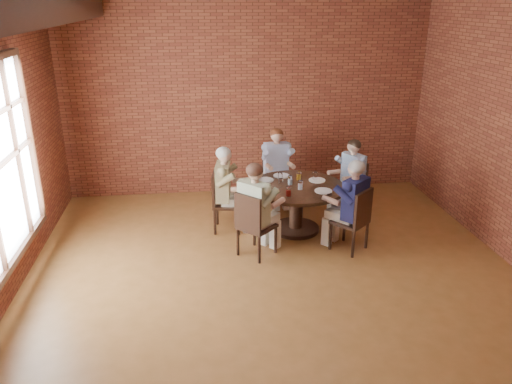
{
  "coord_description": "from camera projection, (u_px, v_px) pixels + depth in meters",
  "views": [
    {
      "loc": [
        -0.98,
        -5.35,
        3.41
      ],
      "look_at": [
        -0.16,
        1.0,
        0.92
      ],
      "focal_mm": 35.0,
      "sensor_mm": 36.0,
      "label": 1
    }
  ],
  "objects": [
    {
      "name": "wall_back",
      "position": [
        247.0,
        101.0,
        8.92
      ],
      "size": [
        7.0,
        0.0,
        7.0
      ],
      "primitive_type": "plane",
      "rotation": [
        1.57,
        0.0,
        0.0
      ],
      "color": "brown",
      "rests_on": "ground"
    },
    {
      "name": "chair_a",
      "position": [
        353.0,
        186.0,
        8.3
      ],
      "size": [
        0.54,
        0.54,
        0.91
      ],
      "rotation": [
        0.0,
        0.0,
        -1.11
      ],
      "color": "black",
      "rests_on": "floor"
    },
    {
      "name": "glass_g",
      "position": [
        300.0,
        185.0,
        7.41
      ],
      "size": [
        0.07,
        0.07,
        0.14
      ],
      "primitive_type": "cylinder",
      "color": "white",
      "rests_on": "dining_table"
    },
    {
      "name": "diner_a",
      "position": [
        350.0,
        178.0,
        8.2
      ],
      "size": [
        0.78,
        0.73,
        1.29
      ],
      "primitive_type": null,
      "rotation": [
        0.0,
        0.0,
        -1.11
      ],
      "color": "#3E65A3",
      "rests_on": "floor"
    },
    {
      "name": "diner_e",
      "position": [
        351.0,
        206.0,
        7.04
      ],
      "size": [
        0.84,
        0.85,
        1.35
      ],
      "primitive_type": null,
      "rotation": [
        0.0,
        0.0,
        3.87
      ],
      "color": "#16163E",
      "rests_on": "floor"
    },
    {
      "name": "glass_b",
      "position": [
        299.0,
        176.0,
        7.8
      ],
      "size": [
        0.07,
        0.07,
        0.14
      ],
      "primitive_type": "cylinder",
      "color": "white",
      "rests_on": "dining_table"
    },
    {
      "name": "chair_d",
      "position": [
        253.0,
        223.0,
        6.88
      ],
      "size": [
        0.62,
        0.62,
        0.95
      ],
      "rotation": [
        0.0,
        0.0,
        2.35
      ],
      "color": "black",
      "rests_on": "floor"
    },
    {
      "name": "smartphone",
      "position": [
        329.0,
        194.0,
        7.27
      ],
      "size": [
        0.09,
        0.15,
        0.01
      ],
      "primitive_type": "cube",
      "rotation": [
        0.0,
        0.0,
        -0.14
      ],
      "color": "black",
      "rests_on": "dining_table"
    },
    {
      "name": "glass_c",
      "position": [
        280.0,
        177.0,
        7.76
      ],
      "size": [
        0.07,
        0.07,
        0.14
      ],
      "primitive_type": "cylinder",
      "color": "white",
      "rests_on": "dining_table"
    },
    {
      "name": "glass_e",
      "position": [
        281.0,
        183.0,
        7.48
      ],
      "size": [
        0.07,
        0.07,
        0.14
      ],
      "primitive_type": "cylinder",
      "color": "white",
      "rests_on": "dining_table"
    },
    {
      "name": "diner_b",
      "position": [
        277.0,
        167.0,
        8.66
      ],
      "size": [
        0.6,
        0.71,
        1.34
      ],
      "primitive_type": null,
      "rotation": [
        0.0,
        0.0,
        0.1
      ],
      "color": "#96A0BF",
      "rests_on": "floor"
    },
    {
      "name": "plate_b",
      "position": [
        281.0,
        176.0,
        7.99
      ],
      "size": [
        0.26,
        0.26,
        0.01
      ],
      "primitive_type": "cylinder",
      "color": "white",
      "rests_on": "dining_table"
    },
    {
      "name": "ceiling_beam",
      "position": [
        35.0,
        14.0,
        4.82
      ],
      "size": [
        0.22,
        6.9,
        0.26
      ],
      "primitive_type": "cube",
      "color": "black",
      "rests_on": "ceiling"
    },
    {
      "name": "glass_f",
      "position": [
        288.0,
        191.0,
        7.16
      ],
      "size": [
        0.07,
        0.07,
        0.14
      ],
      "primitive_type": "cylinder",
      "color": "white",
      "rests_on": "dining_table"
    },
    {
      "name": "glass_d",
      "position": [
        290.0,
        180.0,
        7.61
      ],
      "size": [
        0.07,
        0.07,
        0.14
      ],
      "primitive_type": "cylinder",
      "color": "white",
      "rests_on": "dining_table"
    },
    {
      "name": "plate_a",
      "position": [
        317.0,
        180.0,
        7.79
      ],
      "size": [
        0.26,
        0.26,
        0.01
      ],
      "primitive_type": "cylinder",
      "color": "white",
      "rests_on": "dining_table"
    },
    {
      "name": "plate_d",
      "position": [
        323.0,
        191.0,
        7.36
      ],
      "size": [
        0.26,
        0.26,
        0.01
      ],
      "primitive_type": "cylinder",
      "color": "white",
      "rests_on": "dining_table"
    },
    {
      "name": "dining_table",
      "position": [
        296.0,
        199.0,
        7.67
      ],
      "size": [
        1.47,
        1.47,
        0.75
      ],
      "color": "black",
      "rests_on": "floor"
    },
    {
      "name": "wall_front",
      "position": [
        405.0,
        371.0,
        2.45
      ],
      "size": [
        7.0,
        0.0,
        7.0
      ],
      "primitive_type": "plane",
      "rotation": [
        -1.57,
        0.0,
        0.0
      ],
      "color": "brown",
      "rests_on": "ground"
    },
    {
      "name": "window",
      "position": [
        1.0,
        163.0,
        5.69
      ],
      "size": [
        0.1,
        2.16,
        2.36
      ],
      "color": "white",
      "rests_on": "wall_left"
    },
    {
      "name": "floor",
      "position": [
        279.0,
        287.0,
        6.3
      ],
      "size": [
        7.0,
        7.0,
        0.0
      ],
      "primitive_type": "plane",
      "color": "#915A2D",
      "rests_on": "ground"
    },
    {
      "name": "chair_b",
      "position": [
        275.0,
        174.0,
        8.8
      ],
      "size": [
        0.47,
        0.47,
        0.94
      ],
      "rotation": [
        0.0,
        0.0,
        0.1
      ],
      "color": "black",
      "rests_on": "floor"
    },
    {
      "name": "plate_c",
      "position": [
        265.0,
        180.0,
        7.8
      ],
      "size": [
        0.26,
        0.26,
        0.01
      ],
      "primitive_type": "cylinder",
      "color": "white",
      "rests_on": "dining_table"
    },
    {
      "name": "glass_a",
      "position": [
        315.0,
        176.0,
        7.78
      ],
      "size": [
        0.07,
        0.07,
        0.14
      ],
      "primitive_type": "cylinder",
      "color": "white",
      "rests_on": "dining_table"
    },
    {
      "name": "diner_d",
      "position": [
        257.0,
        210.0,
        6.89
      ],
      "size": [
        0.86,
        0.86,
        1.37
      ],
      "primitive_type": null,
      "rotation": [
        0.0,
        0.0,
        2.35
      ],
      "color": "#C0B497",
      "rests_on": "floor"
    },
    {
      "name": "chair_e",
      "position": [
        355.0,
        218.0,
        7.04
      ],
      "size": [
        0.61,
        0.61,
        0.95
      ],
      "rotation": [
        0.0,
        0.0,
        3.87
      ],
      "color": "black",
      "rests_on": "floor"
    },
    {
      "name": "chair_c",
      "position": [
        222.0,
        199.0,
        7.71
      ],
      "size": [
        0.49,
        0.49,
        0.94
      ],
      "rotation": [
        0.0,
        0.0,
        1.42
      ],
      "color": "black",
      "rests_on": "floor"
    },
    {
      "name": "diner_c",
      "position": [
        227.0,
        190.0,
        7.65
      ],
      "size": [
        0.73,
        0.63,
        1.34
      ],
      "primitive_type": null,
      "rotation": [
        0.0,
        0.0,
        1.42
      ],
      "color": "brown",
      "rests_on": "floor"
    }
  ]
}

